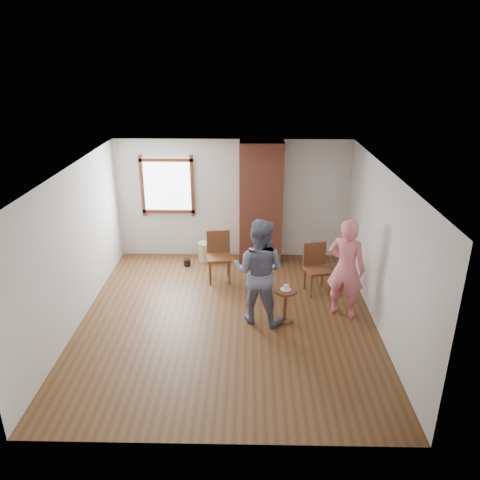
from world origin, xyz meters
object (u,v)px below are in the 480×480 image
man (259,272)px  person_pink (346,268)px  dining_chair_left (219,253)px  dining_chair_right (316,265)px  side_table (285,300)px  stoneware_crock (206,252)px

man → person_pink: man is taller
dining_chair_left → person_pink: person_pink is taller
dining_chair_right → side_table: (-0.65, -1.09, -0.13)m
stoneware_crock → dining_chair_right: (2.20, -1.32, 0.31)m
dining_chair_right → man: 1.58m
dining_chair_left → dining_chair_right: dining_chair_left is taller
side_table → person_pink: 1.15m
side_table → person_pink: size_ratio=0.34×
stoneware_crock → dining_chair_left: size_ratio=0.44×
side_table → stoneware_crock: bearing=122.7°
stoneware_crock → person_pink: size_ratio=0.25×
stoneware_crock → person_pink: person_pink is taller
dining_chair_right → dining_chair_left: bearing=151.4°
stoneware_crock → side_table: side_table is taller
side_table → man: size_ratio=0.33×
dining_chair_left → side_table: dining_chair_left is taller
man → dining_chair_left: bearing=-45.6°
person_pink → side_table: bearing=39.7°
man → person_pink: 1.49m
dining_chair_right → stoneware_crock: bearing=134.8°
dining_chair_left → person_pink: size_ratio=0.56×
dining_chair_right → side_table: bearing=-135.2°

